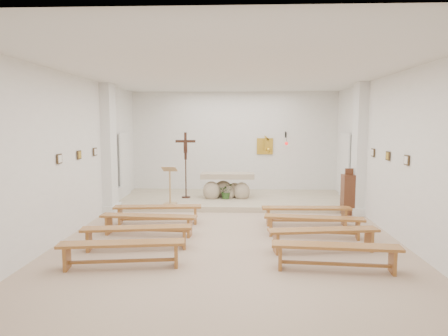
{
  "coord_description": "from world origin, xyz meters",
  "views": [
    {
      "loc": [
        0.2,
        -8.73,
        2.45
      ],
      "look_at": [
        -0.22,
        1.6,
        1.27
      ],
      "focal_mm": 32.0,
      "sensor_mm": 36.0,
      "label": 1
    }
  ],
  "objects_px": {
    "altar": "(227,187)",
    "bench_right_third": "(323,235)",
    "donation_pedestal": "(348,194)",
    "bench_right_fourth": "(336,251)",
    "bench_left_front": "(158,210)",
    "bench_right_front": "(306,212)",
    "bench_left_fourth": "(122,248)",
    "crucifix_stand": "(186,160)",
    "bench_left_third": "(137,233)",
    "bench_left_second": "(149,220)",
    "lectern": "(170,185)",
    "bench_right_second": "(314,222)"
  },
  "relations": [
    {
      "from": "bench_left_front",
      "to": "crucifix_stand",
      "type": "bearing_deg",
      "value": 78.22
    },
    {
      "from": "donation_pedestal",
      "to": "bench_right_fourth",
      "type": "bearing_deg",
      "value": -110.8
    },
    {
      "from": "bench_left_third",
      "to": "crucifix_stand",
      "type": "bearing_deg",
      "value": 78.11
    },
    {
      "from": "bench_right_second",
      "to": "bench_left_second",
      "type": "bearing_deg",
      "value": -172.72
    },
    {
      "from": "lectern",
      "to": "bench_left_fourth",
      "type": "height_order",
      "value": "lectern"
    },
    {
      "from": "bench_left_second",
      "to": "bench_left_fourth",
      "type": "height_order",
      "value": "same"
    },
    {
      "from": "bench_right_third",
      "to": "bench_left_fourth",
      "type": "relative_size",
      "value": 1.0
    },
    {
      "from": "bench_left_front",
      "to": "bench_left_fourth",
      "type": "xyz_separation_m",
      "value": [
        0.0,
        -2.97,
        0.0
      ]
    },
    {
      "from": "crucifix_stand",
      "to": "donation_pedestal",
      "type": "distance_m",
      "value": 4.85
    },
    {
      "from": "bench_left_fourth",
      "to": "bench_left_front",
      "type": "bearing_deg",
      "value": 82.48
    },
    {
      "from": "lectern",
      "to": "bench_right_fourth",
      "type": "bearing_deg",
      "value": -48.31
    },
    {
      "from": "bench_left_second",
      "to": "bench_right_second",
      "type": "bearing_deg",
      "value": 4.14
    },
    {
      "from": "bench_right_third",
      "to": "donation_pedestal",
      "type": "bearing_deg",
      "value": 60.13
    },
    {
      "from": "crucifix_stand",
      "to": "donation_pedestal",
      "type": "relative_size",
      "value": 1.61
    },
    {
      "from": "bench_left_third",
      "to": "bench_right_front",
      "type": "bearing_deg",
      "value": 21.1
    },
    {
      "from": "donation_pedestal",
      "to": "bench_right_second",
      "type": "distance_m",
      "value": 2.55
    },
    {
      "from": "altar",
      "to": "crucifix_stand",
      "type": "height_order",
      "value": "crucifix_stand"
    },
    {
      "from": "lectern",
      "to": "bench_right_front",
      "type": "xyz_separation_m",
      "value": [
        3.56,
        -1.59,
        -0.37
      ]
    },
    {
      "from": "altar",
      "to": "bench_right_front",
      "type": "bearing_deg",
      "value": -54.67
    },
    {
      "from": "lectern",
      "to": "bench_right_third",
      "type": "height_order",
      "value": "lectern"
    },
    {
      "from": "lectern",
      "to": "donation_pedestal",
      "type": "distance_m",
      "value": 4.89
    },
    {
      "from": "bench_left_fourth",
      "to": "bench_right_front",
      "type": "bearing_deg",
      "value": 32.13
    },
    {
      "from": "bench_left_fourth",
      "to": "bench_left_third",
      "type": "bearing_deg",
      "value": 82.48
    },
    {
      "from": "bench_left_third",
      "to": "donation_pedestal",
      "type": "bearing_deg",
      "value": 25.12
    },
    {
      "from": "crucifix_stand",
      "to": "bench_right_front",
      "type": "bearing_deg",
      "value": -42.35
    },
    {
      "from": "donation_pedestal",
      "to": "bench_right_front",
      "type": "relative_size",
      "value": 0.59
    },
    {
      "from": "bench_left_front",
      "to": "bench_right_front",
      "type": "relative_size",
      "value": 1.01
    },
    {
      "from": "bench_left_third",
      "to": "bench_right_third",
      "type": "xyz_separation_m",
      "value": [
        3.58,
        0.0,
        0.0
      ]
    },
    {
      "from": "donation_pedestal",
      "to": "bench_right_front",
      "type": "xyz_separation_m",
      "value": [
        -1.31,
        -1.19,
        -0.22
      ]
    },
    {
      "from": "bench_right_front",
      "to": "bench_left_second",
      "type": "bearing_deg",
      "value": -165.82
    },
    {
      "from": "bench_right_second",
      "to": "bench_left_third",
      "type": "bearing_deg",
      "value": -157.28
    },
    {
      "from": "crucifix_stand",
      "to": "bench_left_third",
      "type": "relative_size",
      "value": 0.94
    },
    {
      "from": "bench_left_front",
      "to": "bench_left_second",
      "type": "xyz_separation_m",
      "value": [
        0.0,
        -0.99,
        0.0
      ]
    },
    {
      "from": "altar",
      "to": "bench_left_fourth",
      "type": "distance_m",
      "value": 5.88
    },
    {
      "from": "lectern",
      "to": "donation_pedestal",
      "type": "bearing_deg",
      "value": -1.02
    },
    {
      "from": "donation_pedestal",
      "to": "bench_left_third",
      "type": "distance_m",
      "value": 5.83
    },
    {
      "from": "donation_pedestal",
      "to": "bench_right_fourth",
      "type": "xyz_separation_m",
      "value": [
        -1.31,
        -4.16,
        -0.22
      ]
    },
    {
      "from": "bench_right_third",
      "to": "altar",
      "type": "bearing_deg",
      "value": 105.71
    },
    {
      "from": "crucifix_stand",
      "to": "bench_left_fourth",
      "type": "height_order",
      "value": "crucifix_stand"
    },
    {
      "from": "altar",
      "to": "bench_right_third",
      "type": "xyz_separation_m",
      "value": [
        1.99,
        -4.67,
        -0.14
      ]
    },
    {
      "from": "lectern",
      "to": "bench_right_second",
      "type": "xyz_separation_m",
      "value": [
        3.56,
        -2.58,
        -0.37
      ]
    },
    {
      "from": "bench_left_fourth",
      "to": "bench_right_fourth",
      "type": "xyz_separation_m",
      "value": [
        3.58,
        0.0,
        0.0
      ]
    },
    {
      "from": "bench_left_second",
      "to": "altar",
      "type": "bearing_deg",
      "value": 70.82
    },
    {
      "from": "altar",
      "to": "bench_left_second",
      "type": "relative_size",
      "value": 0.77
    },
    {
      "from": "crucifix_stand",
      "to": "bench_left_third",
      "type": "xyz_separation_m",
      "value": [
        -0.33,
        -4.63,
        -0.98
      ]
    },
    {
      "from": "bench_left_front",
      "to": "bench_left_second",
      "type": "distance_m",
      "value": 0.99
    },
    {
      "from": "bench_right_second",
      "to": "bench_left_front",
      "type": "bearing_deg",
      "value": 171.83
    },
    {
      "from": "altar",
      "to": "donation_pedestal",
      "type": "distance_m",
      "value": 3.63
    },
    {
      "from": "lectern",
      "to": "bench_right_second",
      "type": "distance_m",
      "value": 4.41
    },
    {
      "from": "bench_right_fourth",
      "to": "bench_right_second",
      "type": "bearing_deg",
      "value": 94.61
    }
  ]
}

